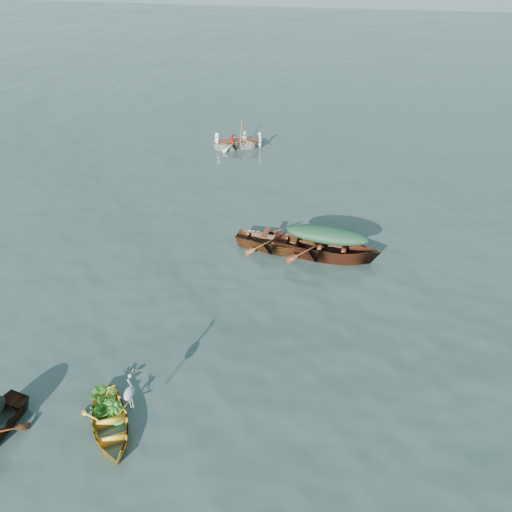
{
  "coord_description": "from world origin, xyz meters",
  "views": [
    {
      "loc": [
        3.07,
        -10.56,
        9.57
      ],
      "look_at": [
        0.42,
        2.98,
        0.5
      ],
      "focal_mm": 35.0,
      "sensor_mm": 36.0,
      "label": 1
    }
  ],
  "objects_px": {
    "heron": "(130,397)",
    "yellow_dinghy": "(111,430)",
    "rowed_boat": "(239,148)",
    "open_wooden_boat": "(280,250)",
    "green_tarp_boat": "(326,257)"
  },
  "relations": [
    {
      "from": "green_tarp_boat",
      "to": "rowed_boat",
      "type": "height_order",
      "value": "green_tarp_boat"
    },
    {
      "from": "yellow_dinghy",
      "to": "rowed_boat",
      "type": "xyz_separation_m",
      "value": [
        -0.99,
        17.63,
        0.0
      ]
    },
    {
      "from": "green_tarp_boat",
      "to": "heron",
      "type": "bearing_deg",
      "value": 158.49
    },
    {
      "from": "yellow_dinghy",
      "to": "heron",
      "type": "height_order",
      "value": "heron"
    },
    {
      "from": "green_tarp_boat",
      "to": "rowed_boat",
      "type": "xyz_separation_m",
      "value": [
        -5.24,
        9.49,
        0.0
      ]
    },
    {
      "from": "open_wooden_boat",
      "to": "rowed_boat",
      "type": "xyz_separation_m",
      "value": [
        -3.61,
        9.36,
        0.0
      ]
    },
    {
      "from": "rowed_boat",
      "to": "heron",
      "type": "bearing_deg",
      "value": 164.53
    },
    {
      "from": "green_tarp_boat",
      "to": "rowed_boat",
      "type": "distance_m",
      "value": 10.84
    },
    {
      "from": "yellow_dinghy",
      "to": "heron",
      "type": "bearing_deg",
      "value": 5.19
    },
    {
      "from": "yellow_dinghy",
      "to": "rowed_boat",
      "type": "distance_m",
      "value": 17.66
    },
    {
      "from": "open_wooden_boat",
      "to": "heron",
      "type": "height_order",
      "value": "heron"
    },
    {
      "from": "green_tarp_boat",
      "to": "rowed_boat",
      "type": "bearing_deg",
      "value": 33.4
    },
    {
      "from": "open_wooden_boat",
      "to": "green_tarp_boat",
      "type": "bearing_deg",
      "value": -87.85
    },
    {
      "from": "open_wooden_boat",
      "to": "yellow_dinghy",
      "type": "bearing_deg",
      "value": 169.08
    },
    {
      "from": "heron",
      "to": "yellow_dinghy",
      "type": "bearing_deg",
      "value": -174.81
    }
  ]
}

